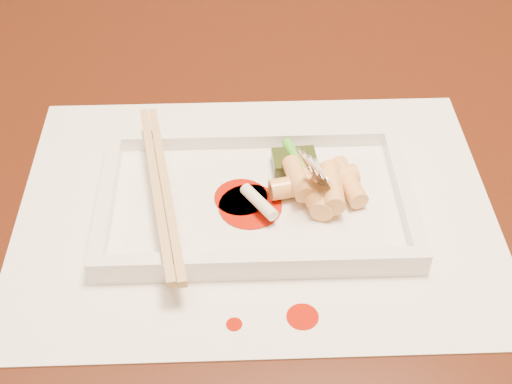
{
  "coord_description": "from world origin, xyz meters",
  "views": [
    {
      "loc": [
        0.06,
        -0.57,
        1.18
      ],
      "look_at": [
        0.08,
        -0.14,
        0.77
      ],
      "focal_mm": 50.0,
      "sensor_mm": 36.0,
      "label": 1
    }
  ],
  "objects_px": {
    "table": "(182,183)",
    "placemat": "(256,208)",
    "chopstick_a": "(156,188)",
    "plate_base": "(256,204)",
    "fork": "(344,115)"
  },
  "relations": [
    {
      "from": "table",
      "to": "chopstick_a",
      "type": "distance_m",
      "value": 0.19
    },
    {
      "from": "plate_base",
      "to": "chopstick_a",
      "type": "relative_size",
      "value": 1.25
    },
    {
      "from": "plate_base",
      "to": "placemat",
      "type": "bearing_deg",
      "value": 0.0
    },
    {
      "from": "placemat",
      "to": "plate_base",
      "type": "xyz_separation_m",
      "value": [
        -0.0,
        0.0,
        0.0
      ]
    },
    {
      "from": "placemat",
      "to": "chopstick_a",
      "type": "height_order",
      "value": "chopstick_a"
    },
    {
      "from": "placemat",
      "to": "chopstick_a",
      "type": "bearing_deg",
      "value": 180.0
    },
    {
      "from": "table",
      "to": "placemat",
      "type": "relative_size",
      "value": 3.5
    },
    {
      "from": "placemat",
      "to": "chopstick_a",
      "type": "xyz_separation_m",
      "value": [
        -0.08,
        0.0,
        0.03
      ]
    },
    {
      "from": "placemat",
      "to": "fork",
      "type": "height_order",
      "value": "fork"
    },
    {
      "from": "fork",
      "to": "placemat",
      "type": "bearing_deg",
      "value": -165.58
    },
    {
      "from": "table",
      "to": "plate_base",
      "type": "bearing_deg",
      "value": -62.46
    },
    {
      "from": "chopstick_a",
      "to": "placemat",
      "type": "bearing_deg",
      "value": 0.0
    },
    {
      "from": "table",
      "to": "placemat",
      "type": "distance_m",
      "value": 0.19
    },
    {
      "from": "table",
      "to": "plate_base",
      "type": "height_order",
      "value": "plate_base"
    },
    {
      "from": "table",
      "to": "chopstick_a",
      "type": "bearing_deg",
      "value": -92.61
    }
  ]
}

